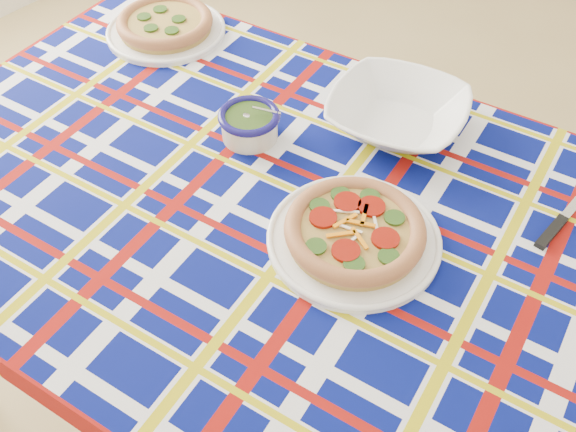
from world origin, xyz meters
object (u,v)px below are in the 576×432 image
Objects in this scene: main_focaccia_plate at (355,230)px; serving_bowl at (397,113)px; dining_table at (276,231)px; pesto_bowl at (249,122)px.

main_focaccia_plate is 1.13× the size of serving_bowl.
dining_table is 13.28× the size of pesto_bowl.
dining_table is 0.34m from serving_bowl.
pesto_bowl is at bearing -134.65° from serving_bowl.
dining_table is at bearing -34.89° from pesto_bowl.
pesto_bowl reaches higher than main_focaccia_plate.
serving_bowl is at bearing 73.76° from dining_table.
main_focaccia_plate is (0.16, 0.02, 0.10)m from dining_table.
dining_table is 5.97× the size of serving_bowl.
dining_table is at bearing -174.09° from main_focaccia_plate.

